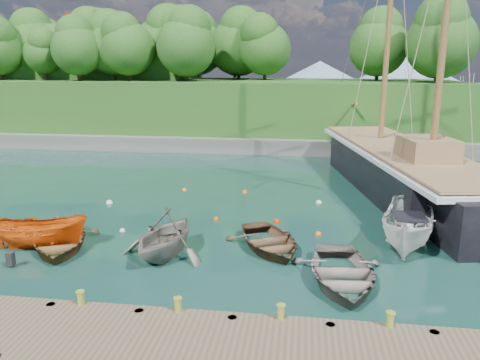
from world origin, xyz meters
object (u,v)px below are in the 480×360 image
at_px(rowboat_2, 269,248).
at_px(schooner, 401,173).
at_px(rowboat_0, 60,248).
at_px(cabin_boat_white, 407,248).
at_px(motorboat_orange, 42,248).
at_px(rowboat_1, 165,256).
at_px(rowboat_3, 341,282).

xyz_separation_m(rowboat_2, schooner, (7.26, 10.39, 1.13)).
distance_m(rowboat_0, cabin_boat_white, 14.79).
bearing_deg(motorboat_orange, rowboat_1, -102.22).
height_order(rowboat_3, cabin_boat_white, cabin_boat_white).
xyz_separation_m(rowboat_0, rowboat_3, (11.64, -1.64, 0.00)).
bearing_deg(rowboat_3, rowboat_1, 164.09).
relative_size(rowboat_2, schooner, 0.16).
relative_size(rowboat_3, motorboat_orange, 1.21).
height_order(rowboat_0, rowboat_3, rowboat_3).
height_order(rowboat_0, rowboat_1, rowboat_1).
height_order(rowboat_3, schooner, schooner).
distance_m(rowboat_0, rowboat_2, 8.92).
bearing_deg(motorboat_orange, rowboat_3, -108.31).
xyz_separation_m(rowboat_1, schooner, (11.43, 11.73, 1.13)).
relative_size(motorboat_orange, schooner, 0.14).
bearing_deg(schooner, rowboat_2, -135.29).
relative_size(cabin_boat_white, schooner, 0.20).
bearing_deg(schooner, rowboat_0, -154.66).
bearing_deg(rowboat_3, schooner, 67.39).
xyz_separation_m(rowboat_0, schooner, (16.10, 11.56, 1.13)).
bearing_deg(rowboat_2, schooner, 30.21).
xyz_separation_m(rowboat_0, rowboat_1, (4.68, -0.17, 0.00)).
distance_m(rowboat_3, motorboat_orange, 12.53).
bearing_deg(motorboat_orange, cabin_boat_white, -93.44).
height_order(rowboat_2, cabin_boat_white, cabin_boat_white).
relative_size(rowboat_0, rowboat_1, 1.10).
relative_size(rowboat_2, motorboat_orange, 1.10).
bearing_deg(rowboat_0, rowboat_1, -23.83).
bearing_deg(rowboat_1, schooner, 57.35).
distance_m(rowboat_2, cabin_boat_white, 5.87).
xyz_separation_m(rowboat_0, motorboat_orange, (-0.79, -0.05, 0.00)).
bearing_deg(rowboat_0, cabin_boat_white, -14.02).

